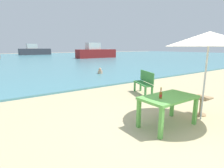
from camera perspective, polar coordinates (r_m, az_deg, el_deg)
ground_plane at (r=4.73m, az=23.30°, el=-13.15°), size 120.00×120.00×0.00m
sea_water at (r=32.45m, az=-28.32°, el=7.12°), size 120.00×50.00×0.08m
picnic_table_green at (r=4.50m, az=17.70°, el=-5.15°), size 1.40×0.80×0.76m
beer_bottle_amber at (r=4.22m, az=15.45°, el=-3.29°), size 0.07×0.07×0.26m
patio_umbrella at (r=5.11m, az=28.88°, el=12.60°), size 2.10×2.10×2.30m
side_table_wood at (r=5.67m, az=26.83°, el=-5.55°), size 0.44×0.44×0.54m
bench_green_left at (r=7.39m, az=10.48°, el=0.87°), size 0.76×1.25×0.95m
swimmer_person at (r=12.58m, az=-3.89°, el=4.12°), size 0.34×0.34×0.41m
boat_sailboat at (r=31.27m, az=-5.26°, el=10.11°), size 7.07×1.93×2.57m
boat_cargo_ship at (r=52.31m, az=-1.02°, el=10.35°), size 3.66×1.00×1.33m
boat_fishing_trawler at (r=47.47m, az=-23.71°, el=9.77°), size 7.15×1.95×2.60m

